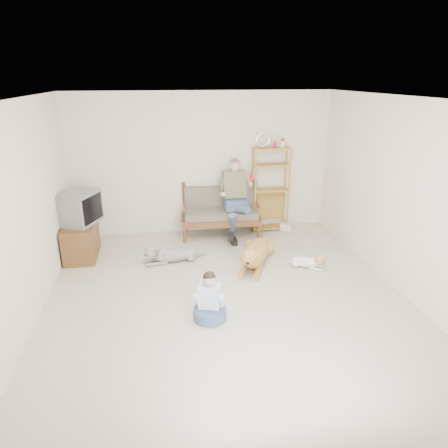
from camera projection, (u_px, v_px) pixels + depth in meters
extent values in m
plane|color=silver|center=(227.00, 299.00, 5.61)|extent=(5.50, 5.50, 0.00)
plane|color=white|center=(228.00, 98.00, 4.66)|extent=(5.50, 5.50, 0.00)
plane|color=silver|center=(202.00, 164.00, 7.67)|extent=(5.00, 0.00, 5.00)
plane|color=silver|center=(302.00, 338.00, 2.60)|extent=(5.00, 0.00, 5.00)
plane|color=silver|center=(21.00, 219.00, 4.74)|extent=(0.00, 5.50, 5.50)
plane|color=silver|center=(405.00, 199.00, 5.53)|extent=(0.00, 5.50, 5.50)
cube|color=brown|center=(221.00, 219.00, 7.72)|extent=(1.55, 0.82, 0.10)
cube|color=#716456|center=(221.00, 213.00, 7.68)|extent=(1.43, 0.71, 0.13)
cube|color=#716456|center=(219.00, 198.00, 7.82)|extent=(1.39, 0.24, 0.45)
cylinder|color=brown|center=(218.00, 187.00, 7.80)|extent=(1.40, 0.17, 0.05)
cylinder|color=brown|center=(186.00, 236.00, 7.40)|extent=(0.07, 0.07, 0.30)
cylinder|color=brown|center=(183.00, 210.00, 7.84)|extent=(0.07, 0.07, 0.95)
cylinder|color=brown|center=(260.00, 232.00, 7.62)|extent=(0.07, 0.07, 0.30)
cylinder|color=brown|center=(253.00, 206.00, 8.06)|extent=(0.07, 0.07, 0.95)
cube|color=#445B7E|center=(235.00, 204.00, 7.64)|extent=(0.41, 0.39, 0.20)
cube|color=#706B4E|center=(234.00, 184.00, 7.61)|extent=(0.43, 0.29, 0.54)
sphere|color=tan|center=(235.00, 166.00, 7.46)|extent=(0.21, 0.21, 0.21)
sphere|color=#524E49|center=(235.00, 164.00, 7.46)|extent=(0.19, 0.19, 0.19)
cylinder|color=red|center=(251.00, 178.00, 7.38)|extent=(0.07, 0.07, 0.09)
cube|color=gold|center=(272.00, 148.00, 7.59)|extent=(0.70, 0.28, 0.03)
torus|color=silver|center=(263.00, 140.00, 7.51)|extent=(0.29, 0.05, 0.29)
cone|color=red|center=(275.00, 143.00, 7.57)|extent=(0.09, 0.09, 0.15)
cylinder|color=gold|center=(255.00, 192.00, 7.70)|extent=(0.04, 0.04, 1.66)
cylinder|color=gold|center=(252.00, 189.00, 7.95)|extent=(0.04, 0.04, 1.66)
cylinder|color=gold|center=(289.00, 191.00, 7.81)|extent=(0.04, 0.04, 1.66)
cylinder|color=gold|center=(285.00, 187.00, 8.05)|extent=(0.04, 0.04, 1.66)
cube|color=white|center=(286.00, 226.00, 8.10)|extent=(0.27, 0.24, 0.14)
cube|color=brown|center=(81.00, 240.00, 6.84)|extent=(0.51, 0.90, 0.60)
cube|color=brown|center=(64.00, 246.00, 6.60)|extent=(0.02, 0.40, 0.50)
cube|color=brown|center=(69.00, 236.00, 7.00)|extent=(0.02, 0.40, 0.50)
cube|color=slate|center=(79.00, 208.00, 6.68)|extent=(0.74, 0.81, 0.55)
cube|color=black|center=(93.00, 209.00, 6.62)|extent=(0.24, 0.52, 0.44)
cube|color=white|center=(140.00, 219.00, 7.83)|extent=(0.12, 0.02, 0.08)
ellipsoid|color=gold|center=(256.00, 252.00, 6.70)|extent=(0.80, 1.13, 0.34)
sphere|color=gold|center=(253.00, 259.00, 6.40)|extent=(0.34, 0.34, 0.34)
sphere|color=gold|center=(249.00, 257.00, 6.11)|extent=(0.26, 0.26, 0.26)
ellipsoid|color=gold|center=(248.00, 262.00, 6.01)|extent=(0.19, 0.22, 0.10)
cylinder|color=gold|center=(262.00, 245.00, 7.22)|extent=(0.09, 0.43, 0.05)
ellipsoid|color=gold|center=(244.00, 256.00, 6.15)|extent=(0.09, 0.10, 0.13)
ellipsoid|color=gold|center=(256.00, 257.00, 6.11)|extent=(0.09, 0.10, 0.13)
ellipsoid|color=silver|center=(176.00, 255.00, 6.73)|extent=(0.80, 0.39, 0.23)
sphere|color=silver|center=(163.00, 256.00, 6.65)|extent=(0.23, 0.23, 0.23)
sphere|color=silver|center=(151.00, 252.00, 6.55)|extent=(0.20, 0.20, 0.20)
ellipsoid|color=silver|center=(145.00, 254.00, 6.53)|extent=(0.16, 0.11, 0.08)
cylinder|color=silver|center=(198.00, 255.00, 6.88)|extent=(0.28, 0.19, 0.04)
ellipsoid|color=silver|center=(151.00, 250.00, 6.62)|extent=(0.07, 0.06, 0.10)
ellipsoid|color=silver|center=(153.00, 253.00, 6.50)|extent=(0.07, 0.06, 0.10)
ellipsoid|color=white|center=(305.00, 262.00, 6.53)|extent=(0.47, 0.41, 0.17)
sphere|color=white|center=(313.00, 263.00, 6.47)|extent=(0.17, 0.17, 0.17)
sphere|color=tan|center=(320.00, 260.00, 6.40)|extent=(0.16, 0.16, 0.16)
ellipsoid|color=tan|center=(324.00, 262.00, 6.38)|extent=(0.13, 0.12, 0.06)
cylinder|color=white|center=(291.00, 262.00, 6.64)|extent=(0.18, 0.07, 0.03)
cone|color=tan|center=(318.00, 258.00, 6.35)|extent=(0.05, 0.05, 0.06)
cone|color=tan|center=(320.00, 256.00, 6.44)|extent=(0.05, 0.05, 0.06)
torus|color=red|center=(318.00, 260.00, 6.41)|extent=(0.15, 0.15, 0.02)
cylinder|color=#445B7E|center=(210.00, 313.00, 5.14)|extent=(0.42, 0.42, 0.15)
cube|color=silver|center=(209.00, 296.00, 5.07)|extent=(0.31, 0.25, 0.33)
sphere|color=tan|center=(209.00, 280.00, 4.97)|extent=(0.17, 0.17, 0.17)
sphere|color=black|center=(209.00, 278.00, 4.97)|extent=(0.16, 0.16, 0.16)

